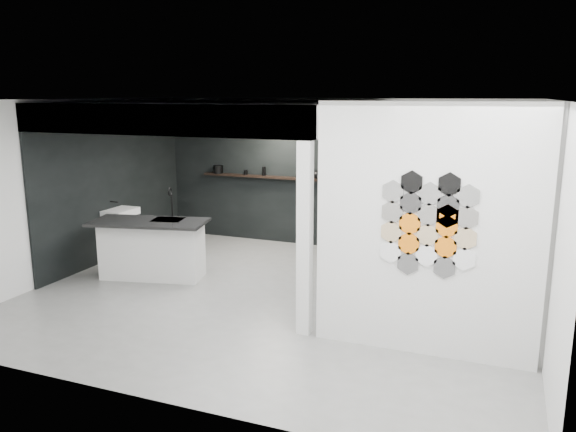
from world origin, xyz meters
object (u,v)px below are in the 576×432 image
(wall_basin, at_px, (121,212))
(glass_vase, at_px, (341,177))
(kettle, at_px, (317,174))
(bottle_dark, at_px, (264,171))
(glass_bowl, at_px, (341,178))
(partition_panel, at_px, (426,232))
(kitchen_island, at_px, (152,248))
(utensil_cup, at_px, (246,172))
(stockpot, at_px, (218,169))

(wall_basin, relative_size, glass_vase, 4.75)
(glass_vase, bearing_deg, wall_basin, -148.65)
(kettle, bearing_deg, bottle_dark, 168.75)
(glass_bowl, relative_size, glass_vase, 0.94)
(partition_panel, relative_size, glass_bowl, 23.52)
(wall_basin, bearing_deg, kitchen_island, -31.19)
(bottle_dark, relative_size, utensil_cup, 1.90)
(glass_vase, relative_size, utensil_cup, 1.38)
(wall_basin, height_order, utensil_cup, utensil_cup)
(partition_panel, relative_size, kitchen_island, 1.46)
(partition_panel, distance_m, bottle_dark, 5.30)
(glass_bowl, xyz_separation_m, bottle_dark, (-1.55, 0.00, 0.04))
(glass_bowl, distance_m, bottle_dark, 1.55)
(kitchen_island, bearing_deg, glass_bowl, 37.18)
(partition_panel, bearing_deg, utensil_cup, 136.14)
(stockpot, height_order, bottle_dark, bottle_dark)
(glass_vase, distance_m, bottle_dark, 1.55)
(stockpot, relative_size, glass_vase, 1.51)
(partition_panel, distance_m, kettle, 4.62)
(partition_panel, height_order, glass_bowl, partition_panel)
(kitchen_island, distance_m, kettle, 3.42)
(stockpot, xyz_separation_m, bottle_dark, (1.00, 0.00, 0.01))
(utensil_cup, bearing_deg, glass_bowl, 0.00)
(partition_panel, bearing_deg, glass_bowl, 118.23)
(wall_basin, relative_size, glass_bowl, 5.04)
(kettle, bearing_deg, partition_panel, -68.05)
(wall_basin, distance_m, stockpot, 2.29)
(kitchen_island, xyz_separation_m, stockpot, (-0.25, 2.72, 0.91))
(partition_panel, height_order, wall_basin, partition_panel)
(bottle_dark, distance_m, utensil_cup, 0.40)
(kitchen_island, xyz_separation_m, bottle_dark, (0.75, 2.72, 0.92))
(kettle, distance_m, glass_vase, 0.45)
(wall_basin, bearing_deg, bottle_dark, 48.33)
(stockpot, bearing_deg, utensil_cup, 0.00)
(partition_panel, xyz_separation_m, wall_basin, (-5.46, 1.80, -0.55))
(partition_panel, xyz_separation_m, stockpot, (-4.63, 3.87, -0.00))
(kitchen_island, bearing_deg, partition_panel, -27.16)
(wall_basin, bearing_deg, partition_panel, -18.23)
(glass_bowl, bearing_deg, stockpot, 180.00)
(wall_basin, xyz_separation_m, glass_bowl, (3.39, 2.07, 0.51))
(stockpot, distance_m, kettle, 2.10)
(wall_basin, bearing_deg, glass_bowl, 31.35)
(glass_vase, bearing_deg, utensil_cup, 180.00)
(partition_panel, height_order, kitchen_island, partition_panel)
(kitchen_island, bearing_deg, kettle, 43.23)
(bottle_dark, bearing_deg, glass_bowl, 0.00)
(partition_panel, relative_size, bottle_dark, 16.06)
(glass_bowl, bearing_deg, wall_basin, -148.65)
(kettle, xyz_separation_m, utensil_cup, (-1.49, 0.00, -0.03))
(kettle, height_order, bottle_dark, bottle_dark)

